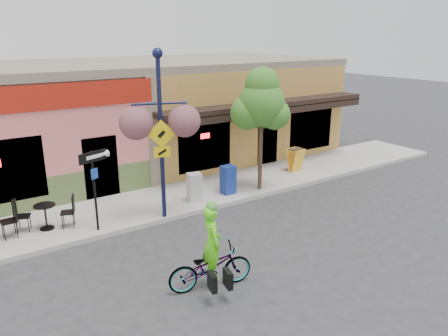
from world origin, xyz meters
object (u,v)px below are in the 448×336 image
Objects in this scene: one_way_sign at (95,192)px; bicycle at (210,267)px; newspaper_box_blue at (228,180)px; street_tree at (261,129)px; lamp_post at (161,137)px; newspaper_box_grey at (194,187)px; building at (134,112)px; cyclist_rider at (212,253)px.

bicycle is at bearing -92.83° from one_way_sign.
one_way_sign is 2.33× the size of newspaper_box_blue.
one_way_sign is 0.53× the size of street_tree.
lamp_post is at bearing -175.39° from street_tree.
building is at bearing 97.94° from newspaper_box_grey.
cyclist_rider is 0.39× the size of street_tree.
building is at bearing 39.36° from one_way_sign.
newspaper_box_grey is (-1.37, 0.04, -0.02)m from newspaper_box_blue.
bicycle is 0.39× the size of lamp_post.
building is at bearing 96.77° from newspaper_box_blue.
building is 11.33m from bicycle.
street_tree reaches higher than newspaper_box_grey.
building is 11.27m from cyclist_rider.
bicycle is at bearing -104.60° from building.
bicycle is 2.04× the size of newspaper_box_grey.
street_tree is at bearing -34.97° from cyclist_rider.
lamp_post is at bearing 1.65° from bicycle.
newspaper_box_blue is 2.14m from street_tree.
lamp_post is 5.26× the size of newspaper_box_grey.
bicycle is (-2.82, -10.84, -1.73)m from building.
street_tree is at bearing -72.49° from building.
bicycle is 1.94× the size of newspaper_box_blue.
cyclist_rider is 1.80× the size of newspaper_box_grey.
one_way_sign is at bearing -166.28° from lamp_post.
cyclist_rider is 5.12m from newspaper_box_grey.
building is at bearing -1.35° from bicycle.
street_tree is (2.60, -0.29, 1.75)m from newspaper_box_grey.
street_tree is (4.06, 0.33, -0.33)m from lamp_post.
newspaper_box_grey is at bearing -13.06° from bicycle.
street_tree is at bearing -35.26° from bicycle.
building is 4.08× the size of street_tree.
one_way_sign is at bearing -160.08° from newspaper_box_grey.
building reaches higher than newspaper_box_blue.
bicycle is 5.85m from newspaper_box_blue.
lamp_post is 3.54m from newspaper_box_blue.
newspaper_box_blue is (3.60, 4.57, -0.22)m from cyclist_rider.
lamp_post is 1.15× the size of street_tree.
street_tree reaches higher than bicycle.
one_way_sign is 3.61m from newspaper_box_grey.
one_way_sign is (-2.05, 0.19, -1.37)m from lamp_post.
cyclist_rider is 0.34× the size of lamp_post.
cyclist_rider reaches higher than newspaper_box_blue.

